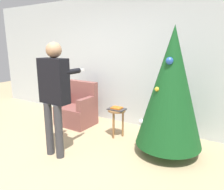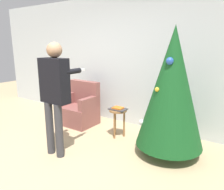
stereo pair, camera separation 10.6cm
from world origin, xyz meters
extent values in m
plane|color=tan|center=(0.00, 0.00, 0.00)|extent=(14.00, 14.00, 0.00)
cube|color=silver|center=(0.00, 2.23, 1.35)|extent=(8.00, 0.06, 2.70)
cylinder|color=brown|center=(1.38, 1.37, 0.08)|extent=(0.10, 0.10, 0.16)
cone|color=#144C1E|center=(1.38, 1.37, 1.07)|extent=(1.03, 1.03, 1.83)
sphere|color=#2856B2|center=(1.38, 1.21, 1.48)|extent=(0.11, 0.11, 0.11)
sphere|color=white|center=(1.45, 1.50, 1.49)|extent=(0.07, 0.07, 0.07)
sphere|color=white|center=(0.98, 1.20, 0.50)|extent=(0.09, 0.09, 0.09)
sphere|color=gold|center=(1.24, 1.14, 1.07)|extent=(0.07, 0.07, 0.07)
cube|color=brown|center=(-0.71, 1.53, 0.20)|extent=(0.75, 0.61, 0.40)
cube|color=brown|center=(-0.71, 1.77, 0.66)|extent=(0.75, 0.14, 0.52)
cube|color=brown|center=(-1.02, 1.53, 0.52)|extent=(0.12, 0.55, 0.24)
cube|color=brown|center=(-0.39, 1.53, 0.52)|extent=(0.12, 0.55, 0.24)
cylinder|color=#38383D|center=(-0.19, 0.33, 0.42)|extent=(0.12, 0.12, 0.85)
cylinder|color=#38383D|center=(0.02, 0.33, 0.42)|extent=(0.12, 0.12, 0.85)
cube|color=black|center=(-0.08, 0.39, 1.18)|extent=(0.47, 0.20, 0.67)
sphere|color=tan|center=(-0.08, 0.43, 1.63)|extent=(0.23, 0.23, 0.23)
cylinder|color=black|center=(-0.28, 0.58, 1.31)|extent=(0.08, 0.30, 0.08)
cylinder|color=black|center=(0.12, 0.58, 1.31)|extent=(0.08, 0.30, 0.08)
cube|color=white|center=(0.12, 0.77, 1.31)|extent=(0.04, 0.14, 0.04)
cylinder|color=olive|center=(0.36, 1.47, 0.51)|extent=(0.33, 0.33, 0.03)
cylinder|color=olive|center=(0.36, 1.36, 0.25)|extent=(0.04, 0.04, 0.50)
cylinder|color=olive|center=(0.46, 1.53, 0.25)|extent=(0.04, 0.04, 0.50)
cylinder|color=olive|center=(0.26, 1.53, 0.25)|extent=(0.04, 0.04, 0.50)
cube|color=#38383D|center=(0.36, 1.47, 0.54)|extent=(0.31, 0.23, 0.02)
cube|color=orange|center=(0.36, 1.47, 0.56)|extent=(0.18, 0.16, 0.02)
camera|label=1|loc=(2.35, -1.83, 1.73)|focal=35.00mm
camera|label=2|loc=(2.44, -1.78, 1.73)|focal=35.00mm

